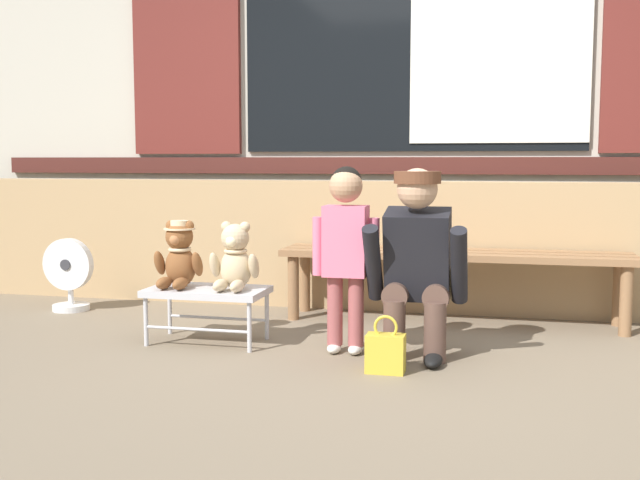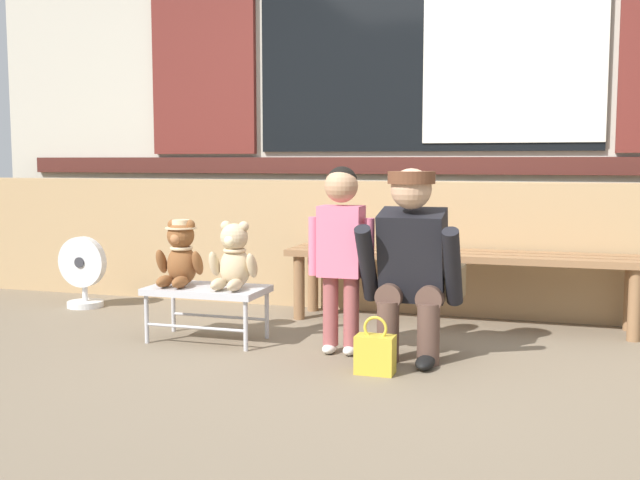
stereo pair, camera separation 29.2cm
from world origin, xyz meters
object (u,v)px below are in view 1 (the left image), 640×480
Objects in this scene: teddy_bear_plain at (235,259)px; floor_fan at (69,275)px; small_display_bench at (207,294)px; wooden_bench_long at (453,262)px; child_standing at (346,239)px; adult_crouching at (419,263)px; handbag_on_ground at (385,352)px; teddy_bear_with_hat at (179,255)px.

floor_fan is (-1.38, 0.62, -0.23)m from teddy_bear_plain.
wooden_bench_long is at bearing 33.41° from small_display_bench.
wooden_bench_long is 1.03m from child_standing.
floor_fan is at bearing 164.40° from adult_crouching.
adult_crouching is at bearing -15.60° from floor_fan.
teddy_bear_plain is 0.99m from adult_crouching.
wooden_bench_long is at bearing 4.92° from floor_fan.
child_standing is 3.52× the size of handbag_on_ground.
small_display_bench is 0.84m from child_standing.
adult_crouching is 0.51m from handbag_on_ground.
small_display_bench is at bearing -179.49° from teddy_bear_plain.
small_display_bench is 0.26m from teddy_bear_with_hat.
adult_crouching reaches higher than wooden_bench_long.
adult_crouching is 3.49× the size of handbag_on_ground.
teddy_bear_plain is (0.16, 0.00, 0.20)m from small_display_bench.
teddy_bear_plain is at bearing 177.53° from adult_crouching.
wooden_bench_long is 1.24m from handbag_on_ground.
teddy_bear_plain is 0.38× the size of child_standing.
floor_fan is (-2.25, 0.98, 0.14)m from handbag_on_ground.
handbag_on_ground is (-0.12, -0.32, -0.38)m from adult_crouching.
handbag_on_ground is at bearing -110.40° from adult_crouching.
floor_fan is (-2.48, -0.21, -0.13)m from wooden_bench_long.
child_standing is (0.77, -0.04, 0.33)m from small_display_bench.
wooden_bench_long is 5.78× the size of teddy_bear_plain.
floor_fan is at bearing 156.49° from handbag_on_ground.
teddy_bear_plain is 1.01m from handbag_on_ground.
handbag_on_ground is (-0.23, -1.19, -0.28)m from wooden_bench_long.
adult_crouching is (0.37, 0.00, -0.11)m from child_standing.
child_standing is (0.61, -0.04, 0.13)m from teddy_bear_plain.
adult_crouching is 1.98× the size of floor_fan.
child_standing is at bearing -18.39° from floor_fan.
teddy_bear_plain is at bearing 157.52° from handbag_on_ground.
teddy_bear_plain is 0.76× the size of floor_fan.
teddy_bear_with_hat is at bearing -30.25° from floor_fan.
teddy_bear_plain is 1.34× the size of handbag_on_ground.
teddy_bear_plain is 1.53m from floor_fan.
handbag_on_ground is at bearing -16.86° from teddy_bear_with_hat.
teddy_bear_with_hat is at bearing -149.72° from wooden_bench_long.
adult_crouching is at bearing -1.90° from teddy_bear_with_hat.
small_display_bench is 1.10m from handbag_on_ground.
small_display_bench is (-1.26, -0.83, -0.11)m from wooden_bench_long.
teddy_bear_plain reaches higher than handbag_on_ground.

